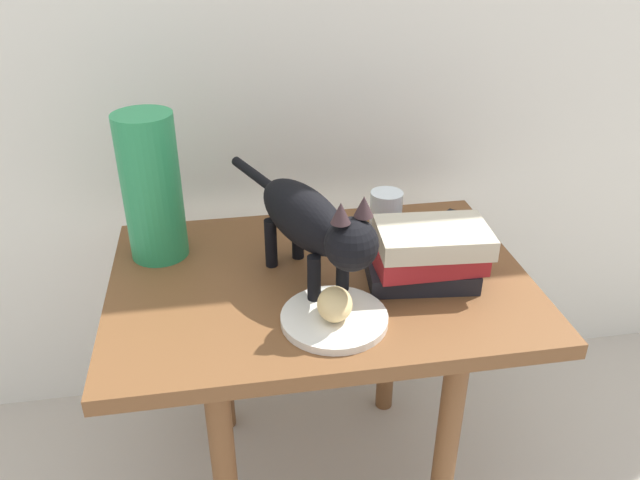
# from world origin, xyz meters

# --- Properties ---
(ground_plane) EXTENTS (6.00, 6.00, 0.00)m
(ground_plane) POSITION_xyz_m (0.00, 0.00, 0.00)
(ground_plane) COLOR #B2A899
(side_table) EXTENTS (0.80, 0.55, 0.56)m
(side_table) POSITION_xyz_m (0.00, 0.00, 0.48)
(side_table) COLOR brown
(side_table) RESTS_ON ground
(plate) EXTENTS (0.18, 0.18, 0.01)m
(plate) POSITION_xyz_m (-0.00, -0.15, 0.57)
(plate) COLOR silver
(plate) RESTS_ON side_table
(bread_roll) EXTENTS (0.07, 0.09, 0.05)m
(bread_roll) POSITION_xyz_m (0.00, -0.15, 0.60)
(bread_roll) COLOR #E0BC7A
(bread_roll) RESTS_ON plate
(cat) EXTENTS (0.22, 0.45, 0.23)m
(cat) POSITION_xyz_m (-0.02, -0.03, 0.69)
(cat) COLOR black
(cat) RESTS_ON side_table
(book_stack) EXTENTS (0.22, 0.16, 0.12)m
(book_stack) POSITION_xyz_m (0.19, -0.04, 0.62)
(book_stack) COLOR black
(book_stack) RESTS_ON side_table
(green_vase) EXTENTS (0.11, 0.11, 0.29)m
(green_vase) POSITION_xyz_m (-0.31, 0.14, 0.71)
(green_vase) COLOR #288C51
(green_vase) RESTS_ON side_table
(candle_jar) EXTENTS (0.07, 0.07, 0.08)m
(candle_jar) POSITION_xyz_m (0.17, 0.17, 0.60)
(candle_jar) COLOR silver
(candle_jar) RESTS_ON side_table
(tv_remote) EXTENTS (0.14, 0.13, 0.02)m
(tv_remote) POSITION_xyz_m (0.29, 0.14, 0.57)
(tv_remote) COLOR black
(tv_remote) RESTS_ON side_table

